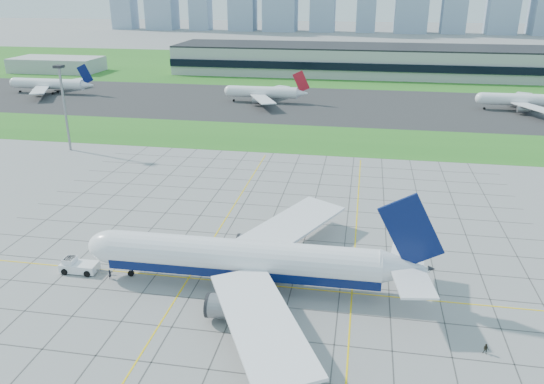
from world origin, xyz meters
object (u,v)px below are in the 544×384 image
object	(u,v)px
crew_near	(110,274)
distant_jet_1	(264,92)
distant_jet_2	(523,100)
distant_jet_0	(50,84)
airliner	(245,259)
crew_far	(486,349)
light_mast	(63,97)
pushback_tug	(78,266)

from	to	relation	value
crew_near	distant_jet_1	bearing A→B (deg)	10.73
distant_jet_1	distant_jet_2	world-z (taller)	same
distant_jet_0	distant_jet_2	distance (m)	207.13
airliner	distant_jet_1	bearing A→B (deg)	98.96
crew_far	distant_jet_0	xyz separation A→B (m)	(-163.11, 161.62, 3.69)
airliner	distant_jet_2	xyz separation A→B (m)	(80.24, 149.45, -0.58)
crew_far	distant_jet_2	world-z (taller)	distant_jet_2
crew_near	airliner	bearing A→B (deg)	-75.59
distant_jet_0	distant_jet_1	bearing A→B (deg)	-1.51
crew_near	distant_jet_0	size ratio (longest dim) A/B	0.04
distant_jet_0	distant_jet_1	size ratio (longest dim) A/B	1.00
airliner	crew_far	bearing A→B (deg)	-18.22
distant_jet_0	crew_near	bearing A→B (deg)	-55.77
light_mast	pushback_tug	bearing A→B (deg)	-59.56
distant_jet_0	distant_jet_2	size ratio (longest dim) A/B	1.00
light_mast	pushback_tug	size ratio (longest dim) A/B	2.74
crew_far	light_mast	bearing A→B (deg)	169.21
distant_jet_0	distant_jet_1	world-z (taller)	same
pushback_tug	crew_far	size ratio (longest dim) A/B	5.89
distant_jet_1	crew_near	bearing A→B (deg)	-89.53
pushback_tug	distant_jet_1	distance (m)	147.94
pushback_tug	crew_near	bearing A→B (deg)	-11.89
crew_far	distant_jet_2	xyz separation A→B (m)	(44.02, 160.96, 3.69)
airliner	pushback_tug	distance (m)	30.52
pushback_tug	distant_jet_1	xyz separation A→B (m)	(5.46, 147.80, 3.33)
distant_jet_0	airliner	bearing A→B (deg)	-49.79
crew_near	distant_jet_2	xyz separation A→B (m)	(103.82, 151.16, 3.64)
light_mast	airliner	world-z (taller)	light_mast
pushback_tug	distant_jet_0	bearing A→B (deg)	122.11
distant_jet_0	distant_jet_2	world-z (taller)	same
airliner	distant_jet_0	distance (m)	196.56
crew_far	distant_jet_0	bearing A→B (deg)	161.15
distant_jet_0	crew_far	bearing A→B (deg)	-44.74
light_mast	distant_jet_1	world-z (taller)	light_mast
light_mast	airliner	bearing A→B (deg)	-43.97
crew_near	distant_jet_2	bearing A→B (deg)	-24.22
distant_jet_1	distant_jet_2	bearing A→B (deg)	1.10
distant_jet_0	distant_jet_2	bearing A→B (deg)	-0.18
light_mast	distant_jet_2	bearing A→B (deg)	28.45
airliner	crew_near	distance (m)	24.02
light_mast	distant_jet_1	bearing A→B (deg)	60.22
distant_jet_1	light_mast	bearing A→B (deg)	-119.78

